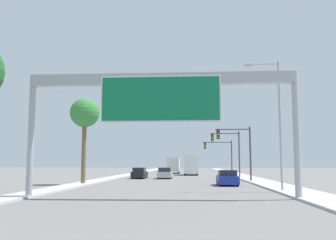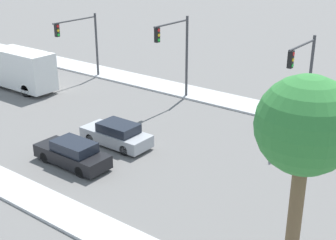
{
  "view_description": "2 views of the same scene",
  "coord_description": "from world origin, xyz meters",
  "px_view_note": "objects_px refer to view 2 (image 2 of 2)",
  "views": [
    {
      "loc": [
        1.91,
        -4.89,
        2.2
      ],
      "look_at": [
        0.0,
        24.99,
        5.58
      ],
      "focal_mm": 40.0,
      "sensor_mm": 36.0,
      "label": 1
    },
    {
      "loc": [
        -20.99,
        27.43,
        12.16
      ],
      "look_at": [
        -1.52,
        42.23,
        2.51
      ],
      "focal_mm": 50.0,
      "sensor_mm": 36.0,
      "label": 2
    }
  ],
  "objects_px": {
    "truck_box_secondary": "(18,69)",
    "palm_tree_background": "(305,131)",
    "car_far_right": "(73,154)",
    "traffic_light_mid_block": "(177,47)",
    "traffic_light_near_intersection": "(304,70)",
    "traffic_light_far_intersection": "(83,37)",
    "car_near_right": "(117,135)"
  },
  "relations": [
    {
      "from": "car_far_right",
      "to": "car_near_right",
      "type": "distance_m",
      "value": 3.5
    },
    {
      "from": "car_far_right",
      "to": "car_near_right",
      "type": "xyz_separation_m",
      "value": [
        3.5,
        -0.12,
        0.0
      ]
    },
    {
      "from": "car_far_right",
      "to": "car_near_right",
      "type": "bearing_deg",
      "value": -2.03
    },
    {
      "from": "car_far_right",
      "to": "traffic_light_mid_block",
      "type": "distance_m",
      "value": 13.15
    },
    {
      "from": "truck_box_secondary",
      "to": "traffic_light_mid_block",
      "type": "bearing_deg",
      "value": -66.38
    },
    {
      "from": "traffic_light_near_intersection",
      "to": "traffic_light_far_intersection",
      "type": "relative_size",
      "value": 1.08
    },
    {
      "from": "traffic_light_near_intersection",
      "to": "traffic_light_far_intersection",
      "type": "height_order",
      "value": "traffic_light_near_intersection"
    },
    {
      "from": "truck_box_secondary",
      "to": "palm_tree_background",
      "type": "distance_m",
      "value": 31.13
    },
    {
      "from": "traffic_light_mid_block",
      "to": "traffic_light_far_intersection",
      "type": "xyz_separation_m",
      "value": [
        -0.36,
        10.0,
        -0.39
      ]
    },
    {
      "from": "car_near_right",
      "to": "truck_box_secondary",
      "type": "height_order",
      "value": "truck_box_secondary"
    },
    {
      "from": "car_near_right",
      "to": "traffic_light_far_intersection",
      "type": "height_order",
      "value": "traffic_light_far_intersection"
    },
    {
      "from": "car_near_right",
      "to": "traffic_light_far_intersection",
      "type": "distance_m",
      "value": 15.1
    },
    {
      "from": "car_near_right",
      "to": "traffic_light_far_intersection",
      "type": "relative_size",
      "value": 0.79
    },
    {
      "from": "traffic_light_mid_block",
      "to": "palm_tree_background",
      "type": "relative_size",
      "value": 0.75
    },
    {
      "from": "truck_box_secondary",
      "to": "traffic_light_near_intersection",
      "type": "relative_size",
      "value": 1.29
    },
    {
      "from": "palm_tree_background",
      "to": "traffic_light_near_intersection",
      "type": "bearing_deg",
      "value": 21.2
    },
    {
      "from": "car_far_right",
      "to": "palm_tree_background",
      "type": "distance_m",
      "value": 16.12
    },
    {
      "from": "car_far_right",
      "to": "traffic_light_near_intersection",
      "type": "bearing_deg",
      "value": -33.17
    },
    {
      "from": "traffic_light_mid_block",
      "to": "traffic_light_near_intersection",
      "type": "bearing_deg",
      "value": -89.92
    },
    {
      "from": "truck_box_secondary",
      "to": "traffic_light_far_intersection",
      "type": "xyz_separation_m",
      "value": [
        5.14,
        -2.57,
        2.25
      ]
    },
    {
      "from": "traffic_light_mid_block",
      "to": "car_far_right",
      "type": "bearing_deg",
      "value": -171.7
    },
    {
      "from": "car_far_right",
      "to": "traffic_light_far_intersection",
      "type": "distance_m",
      "value": 17.25
    },
    {
      "from": "car_near_right",
      "to": "car_far_right",
      "type": "bearing_deg",
      "value": 177.97
    },
    {
      "from": "traffic_light_near_intersection",
      "to": "palm_tree_background",
      "type": "relative_size",
      "value": 0.72
    },
    {
      "from": "traffic_light_near_intersection",
      "to": "traffic_light_mid_block",
      "type": "relative_size",
      "value": 0.96
    },
    {
      "from": "truck_box_secondary",
      "to": "palm_tree_background",
      "type": "height_order",
      "value": "palm_tree_background"
    },
    {
      "from": "traffic_light_near_intersection",
      "to": "palm_tree_background",
      "type": "height_order",
      "value": "palm_tree_background"
    },
    {
      "from": "car_far_right",
      "to": "truck_box_secondary",
      "type": "xyz_separation_m",
      "value": [
        7.0,
        14.39,
        1.01
      ]
    },
    {
      "from": "traffic_light_mid_block",
      "to": "palm_tree_background",
      "type": "height_order",
      "value": "palm_tree_background"
    },
    {
      "from": "truck_box_secondary",
      "to": "traffic_light_mid_block",
      "type": "xyz_separation_m",
      "value": [
        5.5,
        -12.57,
        2.64
      ]
    },
    {
      "from": "traffic_light_near_intersection",
      "to": "palm_tree_background",
      "type": "xyz_separation_m",
      "value": [
        -16.09,
        -6.24,
        2.79
      ]
    },
    {
      "from": "palm_tree_background",
      "to": "car_far_right",
      "type": "bearing_deg",
      "value": 76.07
    }
  ]
}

